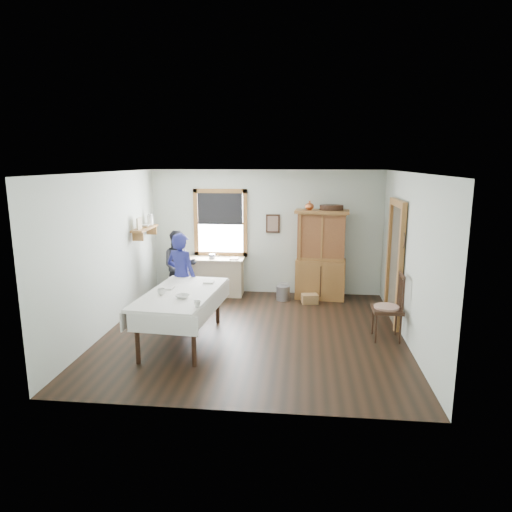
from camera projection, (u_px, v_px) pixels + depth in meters
name	position (u px, v px, depth m)	size (l,w,h in m)	color
room	(254.00, 255.00, 7.51)	(5.01, 5.01, 2.70)	black
window	(220.00, 219.00, 9.96)	(1.18, 0.07, 1.48)	white
doorway	(395.00, 259.00, 8.13)	(0.09, 1.14, 2.22)	#423B2F
wall_shelf	(145.00, 227.00, 9.21)	(0.24, 1.00, 0.44)	#9A672F
framed_picture	(273.00, 224.00, 9.85)	(0.30, 0.04, 0.40)	#371E13
rug_beater	(404.00, 233.00, 7.48)	(0.27, 0.27, 0.01)	black
work_counter	(211.00, 276.00, 9.95)	(1.44, 0.54, 0.82)	tan
china_hutch	(321.00, 255.00, 9.58)	(1.11, 0.52, 1.88)	#9A672F
dining_table	(182.00, 317.00, 7.36)	(1.09, 2.07, 0.83)	white
spindle_chair	(387.00, 306.00, 7.41)	(0.51, 0.51, 1.12)	#371E13
pail	(283.00, 293.00, 9.60)	(0.28, 0.28, 0.30)	gray
wicker_basket	(310.00, 299.00, 9.39)	(0.33, 0.23, 0.19)	olive
woman_blue	(182.00, 280.00, 8.31)	(0.55, 0.36, 1.50)	navy
figure_dark	(179.00, 268.00, 9.53)	(0.66, 0.52, 1.36)	black
table_cup_a	(161.00, 292.00, 7.12)	(0.12, 0.12, 0.10)	silver
table_cup_b	(197.00, 304.00, 6.51)	(0.10, 0.10, 0.10)	silver
table_bowl	(182.00, 296.00, 6.95)	(0.23, 0.23, 0.06)	silver
counter_book	(230.00, 259.00, 9.75)	(0.15, 0.21, 0.02)	#7C6252
counter_bowl	(184.00, 257.00, 9.81)	(0.19, 0.19, 0.06)	silver
shelf_bowl	(146.00, 226.00, 9.21)	(0.22, 0.22, 0.05)	silver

